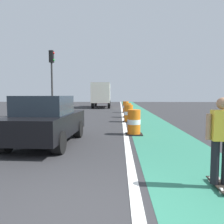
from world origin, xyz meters
TOP-DOWN VIEW (x-y plane):
  - bike_lane_strip at (2.40, 12.00)m, footprint 2.50×80.00m
  - lane_divider_stripe at (0.90, 12.00)m, footprint 0.20×80.00m
  - skateboarder_on_lane at (2.50, 1.25)m, footprint 0.57×0.81m
  - parked_sedan_nearest at (-1.93, 4.72)m, footprint 2.03×4.16m
  - traffic_barrel_front at (1.25, 6.67)m, footprint 0.73×0.73m
  - traffic_barrel_mid at (1.20, 11.12)m, footprint 0.73×0.73m
  - traffic_barrel_back at (1.24, 13.96)m, footprint 0.73×0.73m
  - traffic_barrel_far at (1.22, 18.45)m, footprint 0.73×0.73m
  - delivery_truck_down_block at (-1.83, 27.00)m, footprint 2.57×7.67m
  - traffic_light_corner at (-4.59, 14.05)m, footprint 0.41×0.32m
  - pedestrian_crossing at (-4.25, 15.77)m, footprint 0.34×0.20m
  - pedestrian_waiting at (-4.12, 11.34)m, footprint 0.34×0.20m

SIDE VIEW (x-z plane):
  - bike_lane_strip at x=2.40m, z-range 0.00..0.01m
  - lane_divider_stripe at x=0.90m, z-range 0.00..0.01m
  - traffic_barrel_front at x=1.25m, z-range -0.01..1.08m
  - traffic_barrel_mid at x=1.20m, z-range -0.01..1.08m
  - traffic_barrel_back at x=1.24m, z-range -0.01..1.08m
  - traffic_barrel_far at x=1.22m, z-range -0.01..1.08m
  - parked_sedan_nearest at x=-1.93m, z-range -0.02..1.68m
  - pedestrian_crossing at x=-4.25m, z-range 0.06..1.67m
  - pedestrian_waiting at x=-4.12m, z-range 0.06..1.67m
  - skateboarder_on_lane at x=2.50m, z-range 0.07..1.76m
  - delivery_truck_down_block at x=-1.83m, z-range 0.23..3.46m
  - traffic_light_corner at x=-4.59m, z-range 0.95..6.05m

